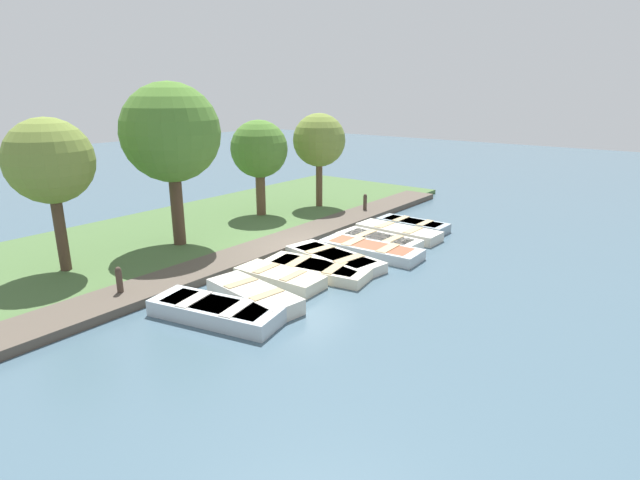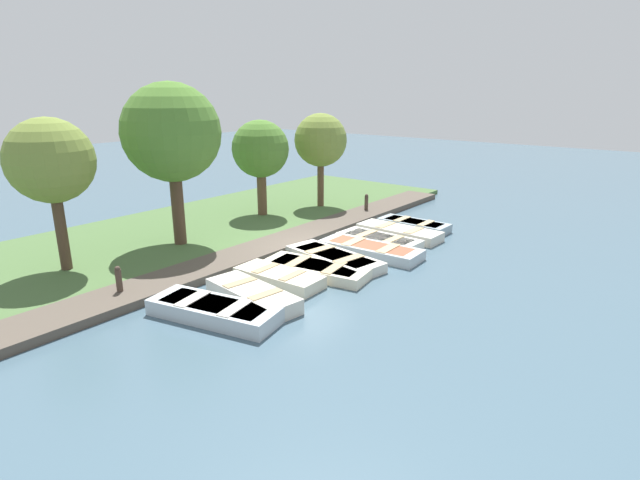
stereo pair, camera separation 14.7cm
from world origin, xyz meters
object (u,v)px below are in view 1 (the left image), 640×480
rowboat_1 (254,296)px  park_tree_left (171,134)px  rowboat_0 (216,311)px  park_tree_right (319,141)px  rowboat_6 (378,240)px  rowboat_5 (370,249)px  park_tree_far_left (50,162)px  mooring_post_near (120,284)px  rowboat_4 (334,259)px  park_tree_center (259,150)px  rowboat_2 (280,277)px  rowboat_7 (398,232)px  rowboat_8 (413,225)px  rowboat_3 (316,269)px  mooring_post_far (365,204)px

rowboat_1 → park_tree_left: 6.74m
rowboat_0 → park_tree_right: size_ratio=0.80×
rowboat_6 → park_tree_left: size_ratio=0.54×
rowboat_5 → park_tree_far_left: 10.05m
rowboat_0 → mooring_post_near: mooring_post_near is taller
park_tree_far_left → rowboat_4: bearing=45.5°
rowboat_0 → park_tree_left: park_tree_left is taller
park_tree_center → rowboat_2: bearing=-41.9°
park_tree_left → park_tree_right: bearing=88.4°
rowboat_6 → rowboat_7: rowboat_7 is taller
rowboat_8 → mooring_post_near: bearing=-103.5°
rowboat_6 → mooring_post_near: 8.92m
rowboat_6 → rowboat_8: 2.57m
rowboat_3 → rowboat_6: bearing=82.1°
rowboat_7 → park_tree_far_left: bearing=-119.8°
park_tree_far_left → rowboat_5: bearing=49.9°
rowboat_1 → rowboat_8: 9.01m
rowboat_5 → rowboat_7: (-0.30, 2.46, 0.01)m
park_tree_far_left → park_tree_left: park_tree_left is taller
rowboat_0 → rowboat_2: size_ratio=1.30×
mooring_post_far → rowboat_8: bearing=-17.0°
rowboat_3 → rowboat_5: 2.62m
rowboat_6 → rowboat_8: bearing=90.8°
park_tree_right → rowboat_6: bearing=-30.4°
park_tree_far_left → rowboat_1: bearing=18.9°
rowboat_2 → rowboat_3: bearing=70.5°
rowboat_7 → rowboat_6: bearing=-92.7°
rowboat_1 → rowboat_7: size_ratio=0.93×
park_tree_center → park_tree_right: 3.01m
rowboat_2 → rowboat_8: 7.57m
rowboat_1 → mooring_post_near: bearing=-137.5°
rowboat_6 → park_tree_far_left: bearing=-122.9°
rowboat_4 → park_tree_far_left: park_tree_far_left is taller
rowboat_7 → park_tree_far_left: park_tree_far_left is taller
rowboat_1 → rowboat_2: rowboat_1 is taller
park_tree_far_left → park_tree_right: size_ratio=1.07×
mooring_post_far → rowboat_3: bearing=-68.0°
rowboat_2 → mooring_post_far: mooring_post_far is taller
rowboat_7 → rowboat_8: (-0.06, 1.27, -0.01)m
rowboat_0 → rowboat_6: rowboat_0 is taller
rowboat_3 → park_tree_far_left: park_tree_far_left is taller
mooring_post_far → park_tree_left: bearing=-106.4°
park_tree_far_left → park_tree_right: park_tree_far_left is taller
park_tree_far_left → rowboat_2: bearing=32.3°
rowboat_2 → park_tree_left: 6.22m
rowboat_4 → rowboat_7: (0.13, 3.95, 0.02)m
mooring_post_far → park_tree_center: 5.21m
rowboat_2 → rowboat_8: size_ratio=0.96×
mooring_post_near → rowboat_6: bearing=71.7°
rowboat_6 → park_tree_center: park_tree_center is taller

